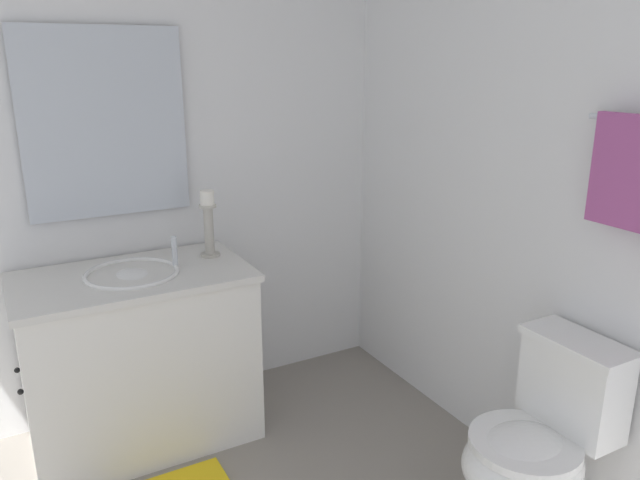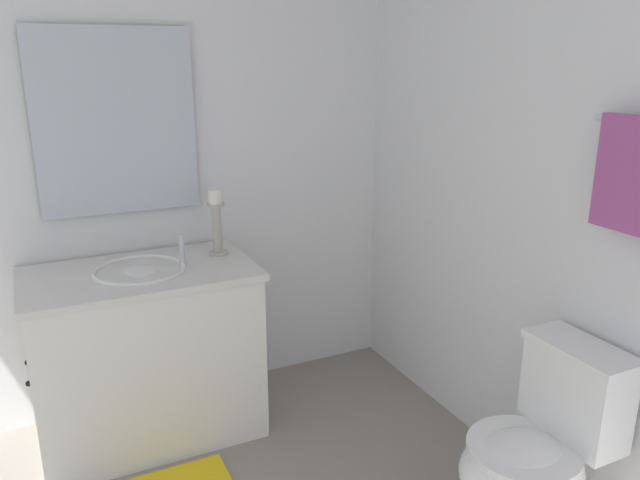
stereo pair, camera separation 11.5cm
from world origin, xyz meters
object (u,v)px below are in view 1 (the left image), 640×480
(towel_near_vanity, at_px, (623,171))
(sink_basin, at_px, (133,282))
(candle_holder_tall, at_px, (208,222))
(toilet, at_px, (537,446))
(vanity_cabinet, at_px, (140,358))
(mirror, at_px, (105,124))

(towel_near_vanity, bearing_deg, sink_basin, -135.46)
(towel_near_vanity, bearing_deg, candle_holder_tall, -146.56)
(sink_basin, height_order, candle_holder_tall, candle_holder_tall)
(sink_basin, distance_m, candle_holder_tall, 0.43)
(candle_holder_tall, bearing_deg, sink_basin, -78.26)
(towel_near_vanity, bearing_deg, toilet, -100.83)
(vanity_cabinet, bearing_deg, mirror, 179.99)
(mirror, distance_m, towel_near_vanity, 2.06)
(mirror, relative_size, toilet, 1.10)
(candle_holder_tall, bearing_deg, toilet, 27.89)
(sink_basin, relative_size, towel_near_vanity, 1.11)
(sink_basin, xyz_separation_m, towel_near_vanity, (1.32, 1.30, 0.58))
(mirror, xyz_separation_m, towel_near_vanity, (1.60, 1.30, -0.07))
(vanity_cabinet, relative_size, toilet, 1.32)
(candle_holder_tall, height_order, toilet, candle_holder_tall)
(mirror, xyz_separation_m, candle_holder_tall, (0.20, 0.38, -0.45))
(vanity_cabinet, distance_m, mirror, 1.05)
(toilet, bearing_deg, sink_basin, -139.48)
(vanity_cabinet, height_order, mirror, mirror)
(sink_basin, relative_size, mirror, 0.49)
(sink_basin, bearing_deg, vanity_cabinet, -90.00)
(vanity_cabinet, height_order, sink_basin, sink_basin)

